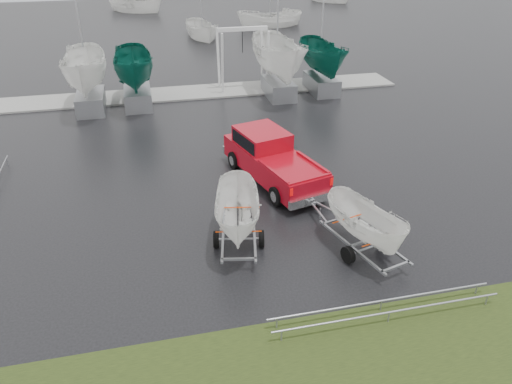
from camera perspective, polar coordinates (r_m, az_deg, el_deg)
name	(u,v)px	position (r m, az deg, el deg)	size (l,w,h in m)	color
ground_plane	(204,183)	(22.05, -6.01, 0.99)	(120.00, 120.00, 0.00)	black
grass_verge	(264,381)	(13.42, 0.95, -20.83)	(40.00, 40.00, 0.00)	black
dock	(176,94)	(34.04, -9.09, 11.04)	(30.00, 3.00, 0.12)	gray
pickup_truck	(270,156)	(21.99, 1.62, 4.12)	(3.54, 6.38, 2.01)	#9E0815
trailer_hitched	(369,195)	(16.68, 12.84, -0.29)	(2.07, 3.78, 4.25)	gray
trailer_parked	(238,180)	(16.70, -2.11, 1.41)	(1.90, 3.76, 4.69)	gray
boat_hoist	(243,50)	(33.95, -1.55, 15.92)	(3.30, 2.18, 4.12)	silver
keelboat_0	(81,44)	(31.20, -19.32, 15.72)	(2.50, 3.20, 10.68)	gray
keelboat_1	(132,45)	(31.30, -14.01, 15.97)	(2.35, 3.20, 7.33)	gray
keelboat_2	(280,28)	(32.16, 2.73, 18.25)	(2.74, 3.20, 10.92)	gray
keelboat_3	(324,37)	(33.52, 7.81, 17.13)	(2.27, 3.20, 10.44)	gray
mast_rack_2	(385,307)	(15.30, 14.57, -12.55)	(7.00, 0.56, 0.06)	gray
moored_boat_1	(136,12)	(67.69, -13.51, 19.38)	(3.85, 3.83, 11.66)	silver
moored_boat_2	(203,38)	(51.28, -6.11, 17.14)	(2.81, 2.87, 11.38)	silver
moored_boat_3	(330,2)	(74.93, 8.41, 20.67)	(3.31, 3.31, 11.07)	silver
moored_boat_6	(270,27)	(56.46, 1.61, 18.35)	(3.16, 3.09, 11.69)	silver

